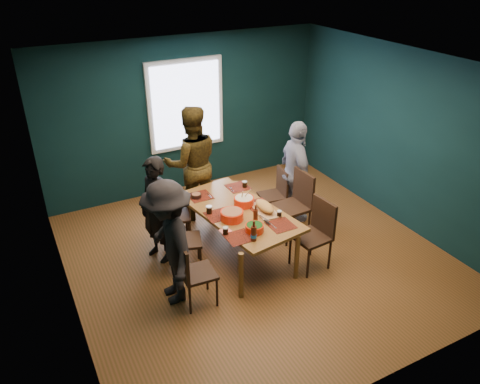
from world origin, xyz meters
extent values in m
cube|color=brown|center=(0.00, 0.00, -0.01)|extent=(5.00, 5.00, 0.01)
cube|color=silver|center=(0.00, 0.00, 2.70)|extent=(5.00, 5.00, 0.01)
cube|color=#0D2A2D|center=(-2.50, 0.00, 1.35)|extent=(0.01, 5.00, 2.70)
cube|color=#0D2A2D|center=(2.50, 0.00, 1.35)|extent=(0.01, 5.00, 2.70)
cube|color=#0D2A2D|center=(0.00, 2.50, 1.35)|extent=(5.00, 0.01, 2.70)
cube|color=#0D2A2D|center=(0.00, -2.50, 1.35)|extent=(5.00, 0.01, 2.70)
cube|color=silver|center=(0.00, 2.47, 1.55)|extent=(1.35, 0.06, 1.55)
cube|color=olive|center=(-0.19, 0.17, 0.69)|extent=(1.22, 2.01, 0.05)
cylinder|color=olive|center=(-0.60, -0.70, 0.33)|extent=(0.07, 0.07, 0.67)
cylinder|color=olive|center=(0.23, -0.70, 0.33)|extent=(0.07, 0.07, 0.67)
cylinder|color=olive|center=(-0.60, 1.03, 0.33)|extent=(0.07, 0.07, 0.67)
cylinder|color=olive|center=(0.23, 1.03, 0.33)|extent=(0.07, 0.07, 0.67)
cube|color=black|center=(-0.89, 0.84, 0.46)|extent=(0.52, 0.52, 0.04)
cube|color=black|center=(-1.08, 0.89, 0.72)|extent=(0.15, 0.43, 0.47)
cylinder|color=black|center=(-1.11, 0.71, 0.22)|extent=(0.03, 0.03, 0.44)
cylinder|color=black|center=(-0.76, 0.62, 0.22)|extent=(0.03, 0.03, 0.44)
cylinder|color=black|center=(-1.02, 1.07, 0.22)|extent=(0.03, 0.03, 0.44)
cylinder|color=black|center=(-0.67, 0.97, 0.22)|extent=(0.03, 0.03, 0.44)
cube|color=black|center=(-0.98, 0.19, 0.44)|extent=(0.52, 0.52, 0.04)
cube|color=black|center=(-1.15, 0.24, 0.69)|extent=(0.16, 0.40, 0.45)
cylinder|color=black|center=(-1.20, 0.07, 0.21)|extent=(0.03, 0.03, 0.42)
cylinder|color=black|center=(-0.86, -0.03, 0.21)|extent=(0.03, 0.03, 0.42)
cylinder|color=black|center=(-1.09, 0.41, 0.21)|extent=(0.03, 0.03, 0.42)
cylinder|color=black|center=(-0.75, 0.30, 0.21)|extent=(0.03, 0.03, 0.42)
cube|color=black|center=(-1.10, -0.53, 0.43)|extent=(0.43, 0.43, 0.04)
cube|color=black|center=(-1.28, -0.52, 0.67)|extent=(0.06, 0.41, 0.44)
cylinder|color=black|center=(-1.28, -0.69, 0.21)|extent=(0.03, 0.03, 0.41)
cylinder|color=black|center=(-0.94, -0.71, 0.21)|extent=(0.03, 0.03, 0.41)
cylinder|color=black|center=(-1.26, -0.35, 0.21)|extent=(0.03, 0.03, 0.41)
cylinder|color=black|center=(-0.92, -0.37, 0.21)|extent=(0.03, 0.03, 0.41)
cube|color=black|center=(0.74, 0.79, 0.41)|extent=(0.43, 0.43, 0.04)
cube|color=black|center=(0.91, 0.76, 0.64)|extent=(0.08, 0.39, 0.42)
cylinder|color=black|center=(0.55, 0.64, 0.20)|extent=(0.03, 0.03, 0.39)
cylinder|color=black|center=(0.88, 0.60, 0.20)|extent=(0.03, 0.03, 0.39)
cylinder|color=black|center=(0.59, 0.97, 0.20)|extent=(0.03, 0.03, 0.39)
cylinder|color=black|center=(0.92, 0.93, 0.20)|extent=(0.03, 0.03, 0.39)
cube|color=black|center=(0.72, 0.20, 0.50)|extent=(0.49, 0.49, 0.04)
cube|color=black|center=(0.93, 0.21, 0.78)|extent=(0.07, 0.47, 0.51)
cylinder|color=black|center=(0.53, 0.00, 0.24)|extent=(0.04, 0.04, 0.48)
cylinder|color=black|center=(0.93, 0.01, 0.24)|extent=(0.04, 0.04, 0.48)
cylinder|color=black|center=(0.51, 0.39, 0.24)|extent=(0.04, 0.04, 0.48)
cylinder|color=black|center=(0.91, 0.41, 0.24)|extent=(0.04, 0.04, 0.48)
cube|color=black|center=(0.53, -0.57, 0.48)|extent=(0.48, 0.48, 0.04)
cube|color=black|center=(0.73, -0.55, 0.74)|extent=(0.08, 0.45, 0.49)
cylinder|color=black|center=(0.36, -0.77, 0.23)|extent=(0.03, 0.03, 0.46)
cylinder|color=black|center=(0.74, -0.74, 0.23)|extent=(0.03, 0.03, 0.46)
cylinder|color=black|center=(0.33, -0.39, 0.23)|extent=(0.03, 0.03, 0.46)
cylinder|color=black|center=(0.71, -0.36, 0.23)|extent=(0.03, 0.03, 0.46)
imported|color=black|center=(-1.22, 0.60, 0.77)|extent=(0.55, 0.66, 1.54)
imported|color=black|center=(-0.33, 1.47, 0.93)|extent=(1.02, 0.87, 1.86)
imported|color=white|center=(1.05, 0.61, 0.83)|extent=(0.59, 1.03, 1.66)
imported|color=black|center=(-1.36, -0.30, 0.81)|extent=(0.67, 1.09, 1.63)
cylinder|color=red|center=(-0.38, -0.02, 0.78)|extent=(0.31, 0.31, 0.12)
cylinder|color=#4F7E2D|center=(-0.38, -0.02, 0.83)|extent=(0.27, 0.27, 0.02)
cylinder|color=red|center=(-0.05, 0.26, 0.77)|extent=(0.29, 0.29, 0.11)
cylinder|color=#F2E1C6|center=(-0.05, 0.26, 0.83)|extent=(0.25, 0.25, 0.02)
cylinder|color=tan|center=(-0.01, 0.26, 0.87)|extent=(0.08, 0.16, 0.23)
cylinder|color=tan|center=(-0.08, 0.26, 0.87)|extent=(0.07, 0.16, 0.23)
cylinder|color=red|center=(-0.26, -0.41, 0.77)|extent=(0.24, 0.24, 0.10)
cylinder|color=#134C16|center=(-0.26, -0.41, 0.81)|extent=(0.21, 0.21, 0.02)
cube|color=tan|center=(0.12, -0.03, 0.73)|extent=(0.29, 0.52, 0.02)
ellipsoid|color=gold|center=(0.12, -0.03, 0.79)|extent=(0.21, 0.41, 0.12)
cube|color=#AFAEB5|center=(0.00, -0.23, 0.74)|extent=(0.06, 0.20, 0.00)
cylinder|color=black|center=(-0.03, -0.33, 0.75)|extent=(0.04, 0.11, 0.02)
sphere|color=#135415|center=(0.12, -0.14, 0.80)|extent=(0.04, 0.04, 0.04)
sphere|color=#135415|center=(0.12, -0.03, 0.80)|extent=(0.04, 0.04, 0.04)
sphere|color=#135415|center=(0.12, 0.08, 0.80)|extent=(0.04, 0.04, 0.04)
cylinder|color=black|center=(-0.56, 0.77, 0.75)|extent=(0.15, 0.15, 0.06)
cylinder|color=#4F7E2D|center=(-0.56, 0.77, 0.77)|extent=(0.13, 0.13, 0.02)
cylinder|color=#40170B|center=(-0.37, -0.59, 0.82)|extent=(0.07, 0.07, 0.20)
cylinder|color=#40170B|center=(-0.37, -0.59, 0.96)|extent=(0.03, 0.03, 0.08)
cylinder|color=#185EAB|center=(-0.37, -0.59, 0.78)|extent=(0.08, 0.08, 0.04)
cylinder|color=#40170B|center=(-0.12, -0.20, 0.80)|extent=(0.06, 0.06, 0.17)
cylinder|color=#40170B|center=(-0.12, -0.20, 0.92)|extent=(0.02, 0.02, 0.07)
cylinder|color=black|center=(-0.61, -0.30, 0.77)|extent=(0.07, 0.07, 0.10)
cylinder|color=silver|center=(-0.61, -0.30, 0.81)|extent=(0.07, 0.07, 0.01)
cylinder|color=black|center=(0.21, -0.25, 0.76)|extent=(0.06, 0.06, 0.09)
cylinder|color=silver|center=(0.21, -0.25, 0.80)|extent=(0.07, 0.07, 0.01)
cylinder|color=black|center=(0.21, 0.73, 0.77)|extent=(0.07, 0.07, 0.10)
cylinder|color=silver|center=(0.21, 0.73, 0.81)|extent=(0.07, 0.07, 0.01)
cylinder|color=black|center=(-0.58, 0.27, 0.77)|extent=(0.08, 0.08, 0.11)
cylinder|color=silver|center=(-0.58, 0.27, 0.82)|extent=(0.08, 0.08, 0.02)
cube|color=#FB736A|center=(0.20, 0.25, 0.72)|extent=(0.17, 0.17, 0.00)
cube|color=#FB736A|center=(-0.58, -0.24, 0.72)|extent=(0.15, 0.15, 0.00)
cube|color=#FB736A|center=(0.16, -0.49, 0.72)|extent=(0.20, 0.20, 0.00)
camera|label=1|loc=(-2.76, -4.80, 3.96)|focal=35.00mm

